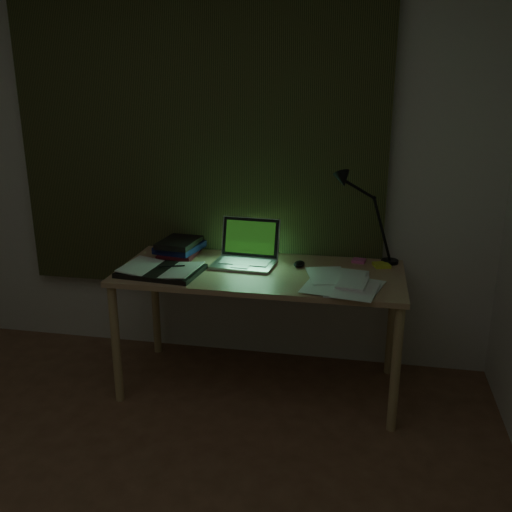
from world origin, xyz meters
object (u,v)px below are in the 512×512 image
(open_textbook, at_px, (161,270))
(desk, at_px, (260,330))
(loose_papers, at_px, (343,282))
(desk_lamp, at_px, (393,218))
(laptop, at_px, (243,245))
(book_stack, at_px, (179,247))

(open_textbook, bearing_deg, desk, 20.86)
(loose_papers, distance_m, desk_lamp, 0.53)
(open_textbook, relative_size, loose_papers, 1.23)
(desk, height_order, laptop, laptop)
(book_stack, bearing_deg, loose_papers, -17.35)
(loose_papers, bearing_deg, book_stack, 162.65)
(loose_papers, bearing_deg, laptop, 161.03)
(open_textbook, relative_size, desk_lamp, 0.80)
(desk, distance_m, desk_lamp, 0.96)
(loose_papers, xyz_separation_m, desk_lamp, (0.24, 0.39, 0.25))
(open_textbook, bearing_deg, laptop, 32.38)
(desk, distance_m, laptop, 0.49)
(laptop, relative_size, desk_lamp, 0.73)
(laptop, distance_m, desk_lamp, 0.83)
(open_textbook, height_order, book_stack, book_stack)
(desk_lamp, bearing_deg, open_textbook, -165.90)
(desk, bearing_deg, desk_lamp, 21.25)
(laptop, height_order, open_textbook, laptop)
(desk_lamp, bearing_deg, laptop, -170.31)
(laptop, distance_m, loose_papers, 0.60)
(desk, xyz_separation_m, open_textbook, (-0.51, -0.14, 0.37))
(laptop, xyz_separation_m, loose_papers, (0.55, -0.19, -0.11))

